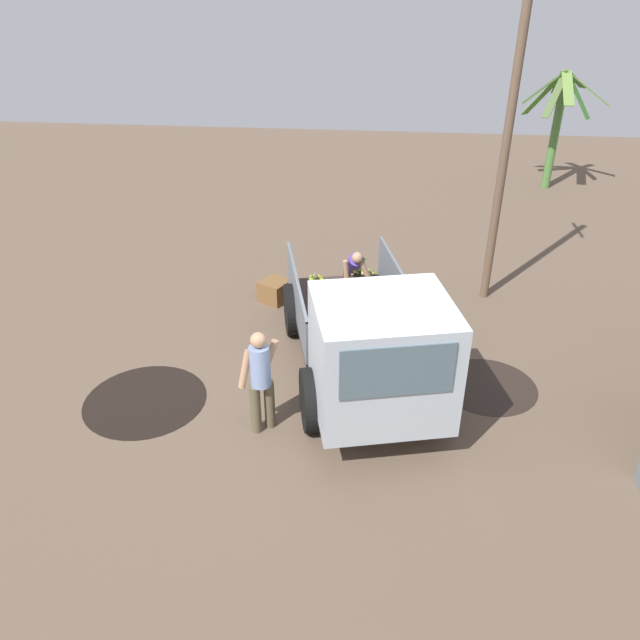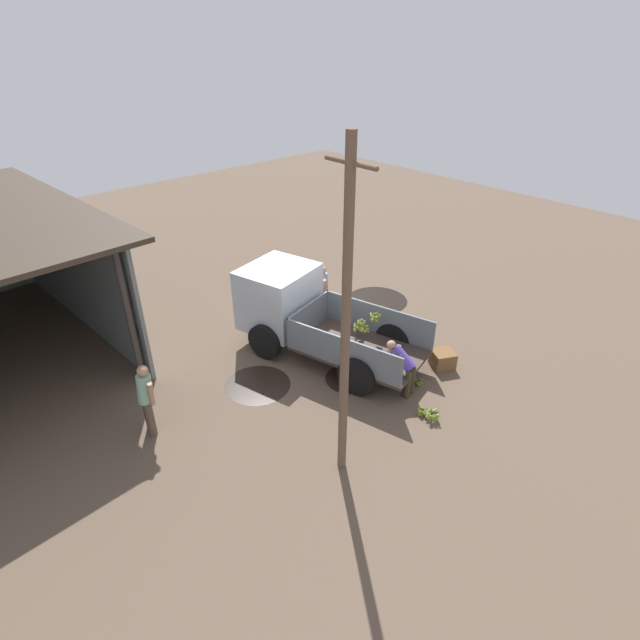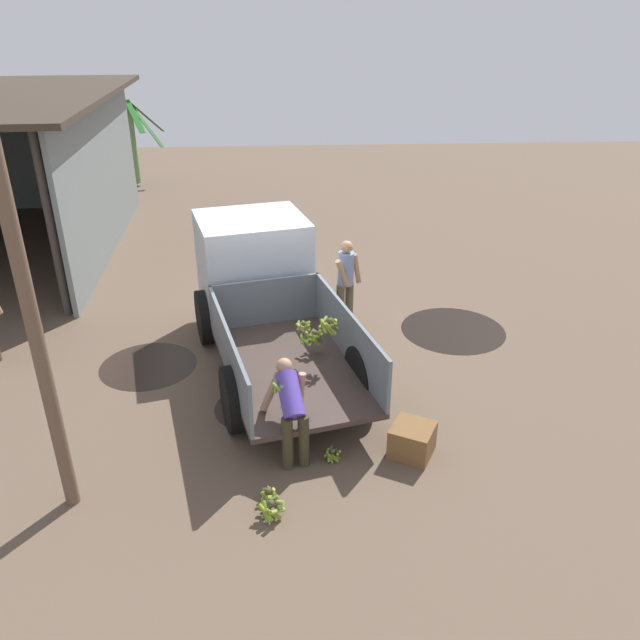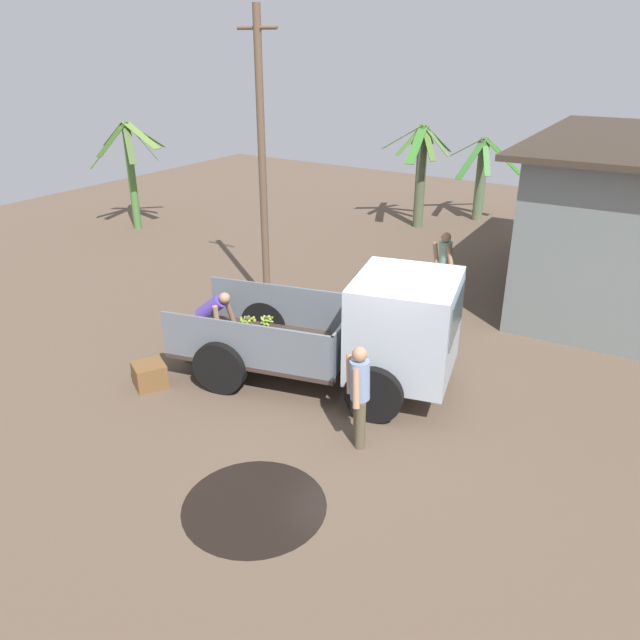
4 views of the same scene
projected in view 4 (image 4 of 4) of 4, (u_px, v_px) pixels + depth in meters
ground at (375, 390)px, 10.90m from camera, size 36.00×36.00×0.00m
mud_patch_0 at (276, 356)px, 12.06m from camera, size 1.23×1.23×0.01m
mud_patch_1 at (382, 338)px, 12.78m from camera, size 1.59×1.59×0.01m
mud_patch_2 at (254, 506)px, 8.18m from camera, size 1.91×1.91×0.01m
cargo_truck at (376, 331)px, 10.48m from camera, size 5.16×2.97×2.12m
utility_pole at (262, 163)px, 13.29m from camera, size 0.99×0.16×6.26m
banana_palm_0 at (131, 168)px, 19.51m from camera, size 2.52×2.34×3.34m
banana_palm_1 at (421, 172)px, 19.78m from camera, size 2.27×2.52×3.23m
banana_palm_3 at (481, 177)px, 20.68m from camera, size 2.35×2.53×2.71m
person_foreground_visitor at (359, 391)px, 9.10m from camera, size 0.57×0.57×1.63m
person_worker_loading at (211, 316)px, 11.92m from camera, size 0.75×0.65×1.30m
person_bystander_near_shed at (445, 263)px, 14.26m from camera, size 0.65×0.42×1.67m
banana_bunch_on_ground_0 at (189, 356)px, 11.86m from camera, size 0.23×0.24×0.19m
banana_bunch_on_ground_1 at (181, 327)px, 12.93m from camera, size 0.35×0.34×0.26m
banana_bunch_on_ground_2 at (192, 332)px, 12.84m from camera, size 0.24×0.24×0.20m
wooden_crate_0 at (150, 375)px, 10.96m from camera, size 0.72×0.72×0.43m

